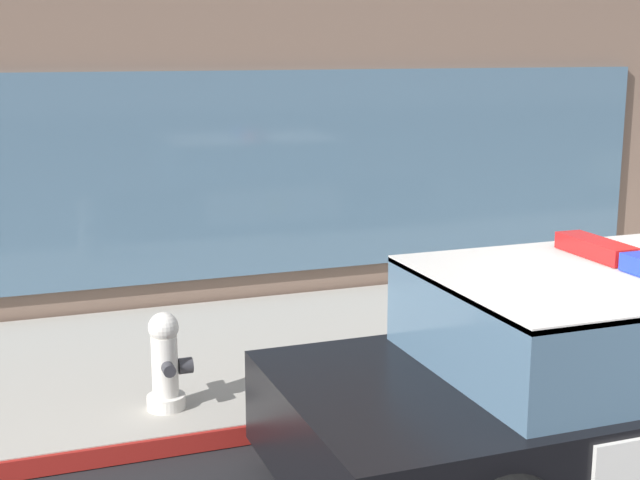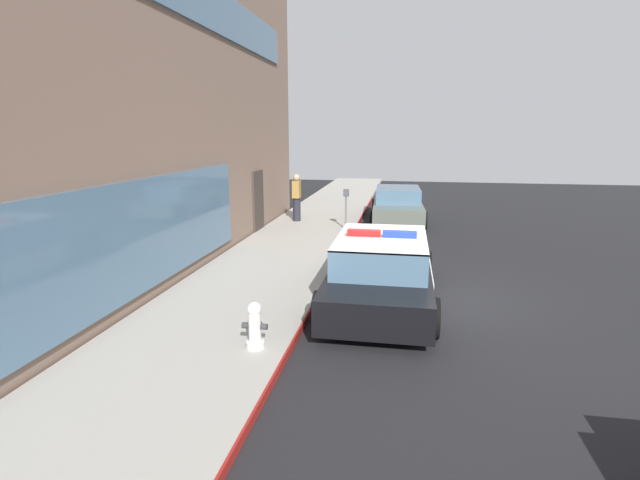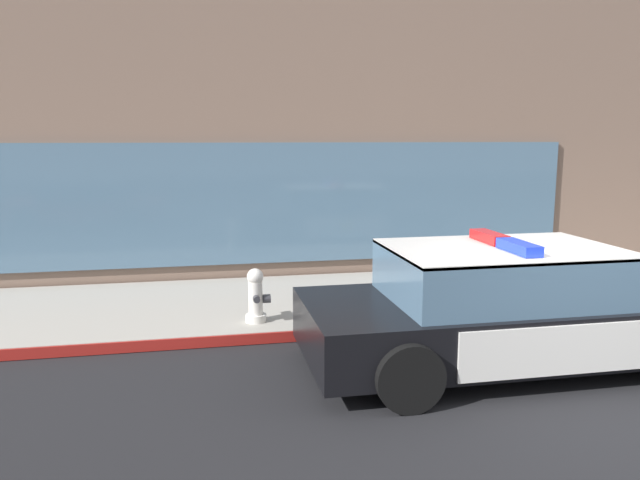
{
  "view_description": "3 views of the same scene",
  "coord_description": "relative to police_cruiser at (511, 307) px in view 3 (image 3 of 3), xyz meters",
  "views": [
    {
      "loc": [
        -4.34,
        -3.49,
        2.74
      ],
      "look_at": [
        -2.42,
        1.71,
        1.54
      ],
      "focal_mm": 50.63,
      "sensor_mm": 36.0,
      "label": 1
    },
    {
      "loc": [
        -9.71,
        0.53,
        3.34
      ],
      "look_at": [
        -1.39,
        2.03,
        1.43
      ],
      "focal_mm": 26.96,
      "sensor_mm": 36.0,
      "label": 2
    },
    {
      "loc": [
        -3.95,
        -5.17,
        2.59
      ],
      "look_at": [
        -2.61,
        1.55,
        1.43
      ],
      "focal_mm": 34.08,
      "sensor_mm": 36.0,
      "label": 3
    }
  ],
  "objects": [
    {
      "name": "police_cruiser",
      "position": [
        0.0,
        0.0,
        0.0
      ],
      "size": [
        4.86,
        2.12,
        1.49
      ],
      "rotation": [
        0.0,
        0.0,
        -0.0
      ],
      "color": "black",
      "rests_on": "ground"
    },
    {
      "name": "storefront_building",
      "position": [
        -0.81,
        9.59,
        3.69
      ],
      "size": [
        22.49,
        10.44,
        8.74
      ],
      "color": "#7A6051",
      "rests_on": "ground"
    },
    {
      "name": "ground",
      "position": [
        0.5,
        -0.96,
        -0.68
      ],
      "size": [
        48.0,
        48.0,
        0.0
      ],
      "primitive_type": "plane",
      "color": "black"
    },
    {
      "name": "curb_red_paint",
      "position": [
        0.5,
        1.24,
        -0.6
      ],
      "size": [
        28.8,
        0.04,
        0.14
      ],
      "primitive_type": "cube",
      "color": "maroon",
      "rests_on": "ground"
    },
    {
      "name": "sidewalk",
      "position": [
        0.5,
        2.81,
        -0.6
      ],
      "size": [
        48.0,
        3.11,
        0.15
      ],
      "primitive_type": "cube",
      "color": "#A39E93",
      "rests_on": "ground"
    },
    {
      "name": "fire_hydrant",
      "position": [
        -2.75,
        1.73,
        -0.18
      ],
      "size": [
        0.34,
        0.39,
        0.73
      ],
      "color": "silver",
      "rests_on": "sidewalk"
    }
  ]
}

